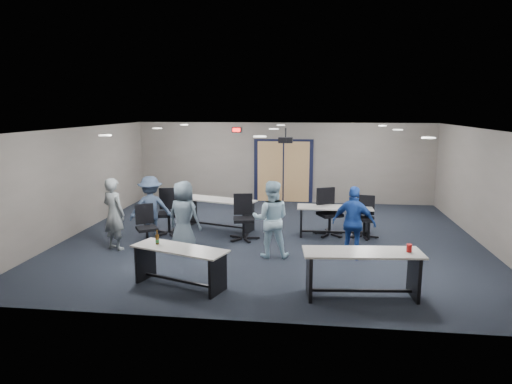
# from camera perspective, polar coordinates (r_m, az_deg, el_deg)

# --- Properties ---
(floor) EXTENTS (10.00, 10.00, 0.00)m
(floor) POSITION_cam_1_polar(r_m,az_deg,el_deg) (11.39, 1.91, -5.79)
(floor) COLOR black
(floor) RESTS_ON ground
(back_wall) EXTENTS (10.00, 0.04, 2.70)m
(back_wall) POSITION_cam_1_polar(r_m,az_deg,el_deg) (15.53, 3.46, 3.68)
(back_wall) COLOR slate
(back_wall) RESTS_ON floor
(front_wall) EXTENTS (10.00, 0.04, 2.70)m
(front_wall) POSITION_cam_1_polar(r_m,az_deg,el_deg) (6.72, -1.52, -5.44)
(front_wall) COLOR slate
(front_wall) RESTS_ON floor
(left_wall) EXTENTS (0.04, 9.00, 2.70)m
(left_wall) POSITION_cam_1_polar(r_m,az_deg,el_deg) (12.56, -21.42, 1.33)
(left_wall) COLOR slate
(left_wall) RESTS_ON floor
(right_wall) EXTENTS (0.04, 9.00, 2.70)m
(right_wall) POSITION_cam_1_polar(r_m,az_deg,el_deg) (11.75, 27.02, 0.32)
(right_wall) COLOR slate
(right_wall) RESTS_ON floor
(ceiling) EXTENTS (10.00, 9.00, 0.04)m
(ceiling) POSITION_cam_1_polar(r_m,az_deg,el_deg) (10.94, 2.00, 7.91)
(ceiling) COLOR white
(ceiling) RESTS_ON back_wall
(double_door) EXTENTS (2.00, 0.07, 2.20)m
(double_door) POSITION_cam_1_polar(r_m,az_deg,el_deg) (15.53, 3.44, 2.56)
(double_door) COLOR black
(double_door) RESTS_ON back_wall
(exit_sign) EXTENTS (0.32, 0.07, 0.18)m
(exit_sign) POSITION_cam_1_polar(r_m,az_deg,el_deg) (15.56, -2.45, 7.77)
(exit_sign) COLOR black
(exit_sign) RESTS_ON back_wall
(ceiling_projector) EXTENTS (0.35, 0.32, 0.37)m
(ceiling_projector) POSITION_cam_1_polar(r_m,az_deg,el_deg) (11.43, 3.72, 6.53)
(ceiling_projector) COLOR black
(ceiling_projector) RESTS_ON ceiling
(ceiling_can_lights) EXTENTS (6.24, 5.74, 0.02)m
(ceiling_can_lights) POSITION_cam_1_polar(r_m,az_deg,el_deg) (11.19, 2.11, 7.82)
(ceiling_can_lights) COLOR white
(ceiling_can_lights) RESTS_ON ceiling
(table_front_left) EXTENTS (1.88, 1.16, 0.99)m
(table_front_left) POSITION_cam_1_polar(r_m,az_deg,el_deg) (8.41, -9.54, -8.33)
(table_front_left) COLOR beige
(table_front_left) RESTS_ON floor
(table_front_right) EXTENTS (2.05, 0.86, 0.94)m
(table_front_right) POSITION_cam_1_polar(r_m,az_deg,el_deg) (8.03, 13.15, -8.96)
(table_front_right) COLOR beige
(table_front_right) RESTS_ON floor
(table_back_left) EXTENTS (2.11, 1.24, 0.81)m
(table_back_left) POSITION_cam_1_polar(r_m,az_deg,el_deg) (12.14, -4.73, -2.09)
(table_back_left) COLOR beige
(table_back_left) RESTS_ON floor
(table_back_right) EXTENTS (1.87, 0.64, 0.75)m
(table_back_right) POSITION_cam_1_polar(r_m,az_deg,el_deg) (11.62, 9.77, -2.98)
(table_back_right) COLOR beige
(table_back_right) RESTS_ON floor
(chair_back_a) EXTENTS (0.89, 0.89, 1.17)m
(chair_back_a) POSITION_cam_1_polar(r_m,az_deg,el_deg) (11.77, -10.86, -2.49)
(chair_back_a) COLOR black
(chair_back_a) RESTS_ON floor
(chair_back_b) EXTENTS (0.83, 0.83, 1.11)m
(chair_back_b) POSITION_cam_1_polar(r_m,az_deg,el_deg) (11.11, -1.56, -3.24)
(chair_back_b) COLOR black
(chair_back_b) RESTS_ON floor
(chair_back_c) EXTENTS (1.00, 1.00, 1.19)m
(chair_back_c) POSITION_cam_1_polar(r_m,az_deg,el_deg) (11.64, 9.22, -2.53)
(chair_back_c) COLOR black
(chair_back_c) RESTS_ON floor
(chair_back_d) EXTENTS (0.77, 0.77, 1.04)m
(chair_back_d) POSITION_cam_1_polar(r_m,az_deg,el_deg) (11.63, 13.41, -3.09)
(chair_back_d) COLOR black
(chair_back_d) RESTS_ON floor
(chair_loose_left) EXTENTS (0.87, 0.87, 1.00)m
(chair_loose_left) POSITION_cam_1_polar(r_m,az_deg,el_deg) (10.80, -13.49, -4.24)
(chair_loose_left) COLOR black
(chair_loose_left) RESTS_ON floor
(person_gray) EXTENTS (0.71, 0.61, 1.65)m
(person_gray) POSITION_cam_1_polar(r_m,az_deg,el_deg) (10.81, -17.34, -2.63)
(person_gray) COLOR gray
(person_gray) RESTS_ON floor
(person_plaid) EXTENTS (0.90, 0.72, 1.61)m
(person_plaid) POSITION_cam_1_polar(r_m,az_deg,el_deg) (10.29, -9.01, -3.07)
(person_plaid) COLOR #4F5F6C
(person_plaid) RESTS_ON floor
(person_lightblue) EXTENTS (0.84, 0.67, 1.67)m
(person_lightblue) POSITION_cam_1_polar(r_m,az_deg,el_deg) (9.82, 1.88, -3.41)
(person_lightblue) COLOR #C0E9FF
(person_lightblue) RESTS_ON floor
(person_navy) EXTENTS (1.00, 0.66, 1.58)m
(person_navy) POSITION_cam_1_polar(r_m,az_deg,el_deg) (9.90, 12.13, -3.80)
(person_navy) COLOR #1C439F
(person_navy) RESTS_ON floor
(person_back) EXTENTS (1.15, 0.89, 1.58)m
(person_back) POSITION_cam_1_polar(r_m,az_deg,el_deg) (11.36, -13.02, -2.00)
(person_back) COLOR #3A4B68
(person_back) RESTS_ON floor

